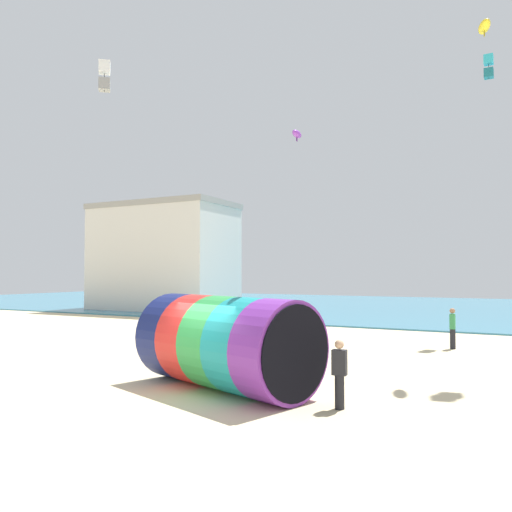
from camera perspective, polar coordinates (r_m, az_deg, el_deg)
The scene contains 11 objects.
ground_plane at distance 14.52m, azimuth -6.32°, elevation -15.44°, with size 120.00×120.00×0.00m, color beige.
sea at distance 50.86m, azimuth 18.28°, elevation -5.60°, with size 120.00×40.00×0.10m, color teal.
giant_inflatable_tube at distance 14.82m, azimuth -3.50°, elevation -9.84°, with size 6.13×4.38×2.71m.
kite_handler at distance 12.94m, azimuth 9.52°, elevation -13.10°, with size 0.37×0.24×1.72m.
kite_white_box at distance 24.53m, azimuth -16.93°, elevation 19.08°, with size 0.69×0.69×1.40m.
kite_purple_parafoil at distance 16.40m, azimuth 4.69°, elevation 13.72°, with size 0.38×0.71×0.38m.
kite_yellow_parafoil at distance 22.61m, azimuth 24.64°, elevation 22.72°, with size 0.66×1.16×0.56m.
kite_cyan_box at distance 31.79m, azimuth 25.05°, elevation 19.02°, with size 0.50×0.50×1.35m.
bystander_near_water at distance 24.10m, azimuth 21.55°, elevation -7.64°, with size 0.24×0.36×1.81m.
bystander_mid_beach at distance 29.64m, azimuth -7.25°, elevation -6.92°, with size 0.33×0.41×1.60m.
promenade_building at distance 46.01m, azimuth -10.53°, elevation -0.10°, with size 12.66×7.03×9.65m.
Camera 1 is at (7.74, -11.80, 3.39)m, focal length 35.00 mm.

